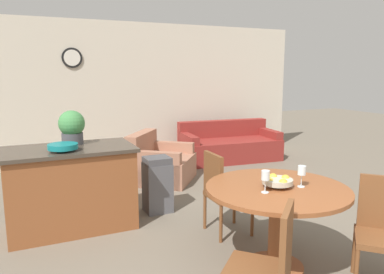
{
  "coord_description": "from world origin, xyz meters",
  "views": [
    {
      "loc": [
        -1.67,
        -1.41,
        1.78
      ],
      "look_at": [
        0.21,
        2.69,
        0.97
      ],
      "focal_mm": 35.0,
      "sensor_mm": 36.0,
      "label": 1
    }
  ],
  "objects_px": {
    "dining_chair_near_left": "(268,264)",
    "potted_plant": "(72,127)",
    "wine_glass_left": "(265,176)",
    "teal_bowl": "(63,147)",
    "dining_table": "(276,206)",
    "fruit_bowl": "(278,181)",
    "armchair": "(160,164)",
    "dining_chair_far_side": "(222,190)",
    "wine_glass_right": "(302,171)",
    "trash_bin": "(157,185)",
    "kitchen_island": "(71,188)",
    "couch": "(229,146)",
    "dining_chair_near_right": "(383,228)"
  },
  "relations": [
    {
      "from": "wine_glass_left",
      "to": "couch",
      "type": "xyz_separation_m",
      "value": [
        1.97,
        3.96,
        -0.64
      ]
    },
    {
      "from": "fruit_bowl",
      "to": "armchair",
      "type": "relative_size",
      "value": 0.2
    },
    {
      "from": "dining_chair_far_side",
      "to": "couch",
      "type": "xyz_separation_m",
      "value": [
        1.84,
        3.02,
        -0.23
      ]
    },
    {
      "from": "dining_table",
      "to": "trash_bin",
      "type": "xyz_separation_m",
      "value": [
        -0.48,
        1.78,
        -0.25
      ]
    },
    {
      "from": "wine_glass_right",
      "to": "trash_bin",
      "type": "height_order",
      "value": "wine_glass_right"
    },
    {
      "from": "trash_bin",
      "to": "armchair",
      "type": "distance_m",
      "value": 1.36
    },
    {
      "from": "dining_table",
      "to": "wine_glass_right",
      "type": "height_order",
      "value": "wine_glass_right"
    },
    {
      "from": "fruit_bowl",
      "to": "armchair",
      "type": "xyz_separation_m",
      "value": [
        0.0,
        3.05,
        -0.55
      ]
    },
    {
      "from": "wine_glass_right",
      "to": "kitchen_island",
      "type": "relative_size",
      "value": 0.14
    },
    {
      "from": "dining_table",
      "to": "kitchen_island",
      "type": "xyz_separation_m",
      "value": [
        -1.54,
        1.71,
        -0.13
      ]
    },
    {
      "from": "dining_chair_far_side",
      "to": "wine_glass_right",
      "type": "bearing_deg",
      "value": 15.72
    },
    {
      "from": "dining_chair_near_left",
      "to": "potted_plant",
      "type": "distance_m",
      "value": 2.78
    },
    {
      "from": "dining_chair_far_side",
      "to": "potted_plant",
      "type": "distance_m",
      "value": 1.87
    },
    {
      "from": "teal_bowl",
      "to": "potted_plant",
      "type": "bearing_deg",
      "value": 67.91
    },
    {
      "from": "dining_chair_near_left",
      "to": "trash_bin",
      "type": "height_order",
      "value": "dining_chair_near_left"
    },
    {
      "from": "wine_glass_left",
      "to": "trash_bin",
      "type": "height_order",
      "value": "wine_glass_left"
    },
    {
      "from": "dining_chair_far_side",
      "to": "wine_glass_left",
      "type": "distance_m",
      "value": 1.04
    },
    {
      "from": "wine_glass_right",
      "to": "dining_chair_near_left",
      "type": "bearing_deg",
      "value": -143.04
    },
    {
      "from": "dining_chair_near_right",
      "to": "kitchen_island",
      "type": "xyz_separation_m",
      "value": [
        -2.19,
        2.28,
        -0.03
      ]
    },
    {
      "from": "wine_glass_right",
      "to": "armchair",
      "type": "bearing_deg",
      "value": 93.43
    },
    {
      "from": "dining_chair_near_right",
      "to": "wine_glass_right",
      "type": "distance_m",
      "value": 0.78
    },
    {
      "from": "dining_chair_near_left",
      "to": "armchair",
      "type": "height_order",
      "value": "dining_chair_near_left"
    },
    {
      "from": "fruit_bowl",
      "to": "kitchen_island",
      "type": "relative_size",
      "value": 0.19
    },
    {
      "from": "potted_plant",
      "to": "dining_chair_near_right",
      "type": "bearing_deg",
      "value": -49.27
    },
    {
      "from": "fruit_bowl",
      "to": "potted_plant",
      "type": "relative_size",
      "value": 0.67
    },
    {
      "from": "kitchen_island",
      "to": "couch",
      "type": "height_order",
      "value": "kitchen_island"
    },
    {
      "from": "trash_bin",
      "to": "couch",
      "type": "bearing_deg",
      "value": 42.76
    },
    {
      "from": "fruit_bowl",
      "to": "dining_chair_near_left",
      "type": "bearing_deg",
      "value": -130.84
    },
    {
      "from": "dining_table",
      "to": "fruit_bowl",
      "type": "relative_size",
      "value": 4.74
    },
    {
      "from": "teal_bowl",
      "to": "kitchen_island",
      "type": "bearing_deg",
      "value": 64.67
    },
    {
      "from": "trash_bin",
      "to": "couch",
      "type": "xyz_separation_m",
      "value": [
        2.26,
        2.09,
        -0.08
      ]
    },
    {
      "from": "couch",
      "to": "armchair",
      "type": "distance_m",
      "value": 1.96
    },
    {
      "from": "teal_bowl",
      "to": "potted_plant",
      "type": "relative_size",
      "value": 0.79
    },
    {
      "from": "dining_chair_near_right",
      "to": "potted_plant",
      "type": "bearing_deg",
      "value": -3.44
    },
    {
      "from": "teal_bowl",
      "to": "trash_bin",
      "type": "bearing_deg",
      "value": 11.72
    },
    {
      "from": "teal_bowl",
      "to": "armchair",
      "type": "height_order",
      "value": "teal_bowl"
    },
    {
      "from": "trash_bin",
      "to": "wine_glass_left",
      "type": "bearing_deg",
      "value": -81.03
    },
    {
      "from": "dining_table",
      "to": "teal_bowl",
      "type": "bearing_deg",
      "value": 136.18
    },
    {
      "from": "teal_bowl",
      "to": "couch",
      "type": "bearing_deg",
      "value": 34.45
    },
    {
      "from": "dining_chair_near_right",
      "to": "wine_glass_right",
      "type": "xyz_separation_m",
      "value": [
        -0.46,
        0.48,
        0.41
      ]
    },
    {
      "from": "dining_chair_near_right",
      "to": "wine_glass_right",
      "type": "bearing_deg",
      "value": -0.05
    },
    {
      "from": "dining_chair_near_right",
      "to": "fruit_bowl",
      "type": "height_order",
      "value": "dining_chair_near_right"
    },
    {
      "from": "kitchen_island",
      "to": "armchair",
      "type": "xyz_separation_m",
      "value": [
        1.54,
        1.33,
        -0.2
      ]
    },
    {
      "from": "dining_table",
      "to": "wine_glass_right",
      "type": "xyz_separation_m",
      "value": [
        0.19,
        -0.09,
        0.32
      ]
    },
    {
      "from": "wine_glass_left",
      "to": "teal_bowl",
      "type": "height_order",
      "value": "teal_bowl"
    },
    {
      "from": "fruit_bowl",
      "to": "couch",
      "type": "xyz_separation_m",
      "value": [
        1.78,
        3.88,
        -0.56
      ]
    },
    {
      "from": "wine_glass_right",
      "to": "kitchen_island",
      "type": "xyz_separation_m",
      "value": [
        -1.73,
        1.8,
        -0.44
      ]
    },
    {
      "from": "dining_table",
      "to": "wine_glass_left",
      "type": "height_order",
      "value": "wine_glass_left"
    },
    {
      "from": "dining_chair_far_side",
      "to": "armchair",
      "type": "bearing_deg",
      "value": 179.17
    },
    {
      "from": "armchair",
      "to": "dining_chair_far_side",
      "type": "bearing_deg",
      "value": -143.08
    }
  ]
}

